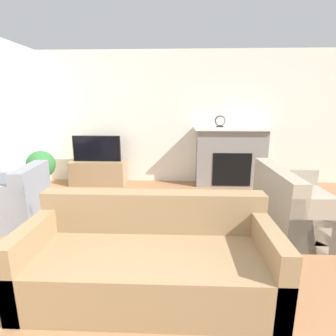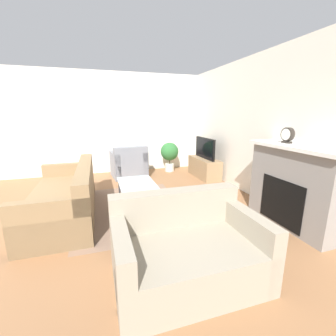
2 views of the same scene
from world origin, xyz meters
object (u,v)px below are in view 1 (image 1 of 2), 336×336
(couch_loveseat, at_px, (298,207))
(armchair_by_window, at_px, (16,202))
(potted_plant, at_px, (41,167))
(tv, at_px, (97,149))
(coffee_table, at_px, (161,202))
(couch_sectional, at_px, (151,259))
(mantel_clock, at_px, (220,121))

(couch_loveseat, height_order, armchair_by_window, same)
(armchair_by_window, bearing_deg, potted_plant, -175.67)
(couch_loveseat, relative_size, potted_plant, 1.72)
(tv, distance_m, coffee_table, 2.49)
(couch_sectional, xyz_separation_m, mantel_clock, (1.07, 3.23, 1.03))
(armchair_by_window, bearing_deg, tv, 155.52)
(tv, relative_size, couch_loveseat, 0.69)
(tv, bearing_deg, mantel_clock, 1.82)
(mantel_clock, bearing_deg, potted_plant, -167.21)
(potted_plant, bearing_deg, couch_loveseat, -15.63)
(couch_sectional, bearing_deg, couch_loveseat, 34.76)
(couch_loveseat, xyz_separation_m, armchair_by_window, (-3.93, -0.02, 0.01))
(potted_plant, bearing_deg, tv, 39.04)
(couch_loveseat, xyz_separation_m, potted_plant, (-4.15, 1.16, 0.24))
(coffee_table, bearing_deg, tv, 126.06)
(potted_plant, height_order, mantel_clock, mantel_clock)
(mantel_clock, bearing_deg, armchair_by_window, -148.02)
(tv, distance_m, potted_plant, 1.10)
(couch_loveseat, relative_size, mantel_clock, 6.14)
(armchair_by_window, height_order, coffee_table, armchair_by_window)
(coffee_table, distance_m, potted_plant, 2.64)
(couch_sectional, relative_size, armchair_by_window, 2.32)
(tv, height_order, couch_sectional, tv)
(armchair_by_window, bearing_deg, couch_sectional, 51.58)
(tv, xyz_separation_m, couch_sectional, (1.43, -3.15, -0.47))
(couch_sectional, bearing_deg, tv, 114.40)
(couch_sectional, distance_m, potted_plant, 3.36)
(coffee_table, bearing_deg, potted_plant, 150.09)
(tv, bearing_deg, potted_plant, -140.96)
(armchair_by_window, distance_m, potted_plant, 1.23)
(mantel_clock, bearing_deg, couch_loveseat, -66.90)
(couch_loveseat, relative_size, coffee_table, 1.24)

